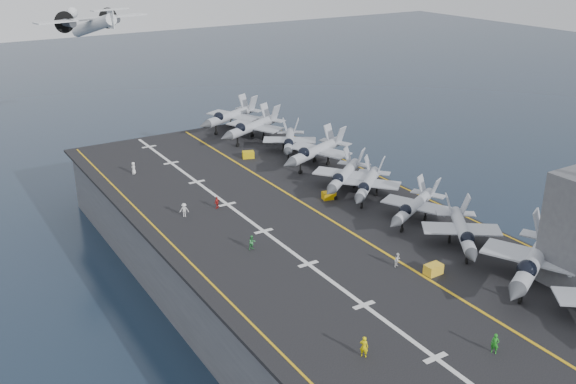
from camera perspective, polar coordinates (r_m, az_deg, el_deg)
ground at (r=86.87m, az=1.40°, el=-8.83°), size 500.00×500.00×0.00m
hull at (r=84.43m, az=1.43°, el=-5.91°), size 36.00×90.00×10.00m
flight_deck at (r=82.14m, az=1.47°, el=-2.70°), size 38.00×92.00×0.40m
foul_line at (r=83.59m, az=3.19°, el=-2.11°), size 0.35×90.00×0.02m
landing_centerline at (r=79.22m, az=-2.18°, el=-3.50°), size 0.50×90.00×0.02m
deck_edge_port at (r=75.01m, az=-9.53°, el=-5.34°), size 0.25×90.00×0.02m
deck_edge_stbd at (r=92.69m, az=11.10°, el=-0.03°), size 0.25×90.00×0.02m
fighter_jet_1 at (r=71.27m, az=21.09°, el=-5.56°), size 19.71×17.15×5.75m
fighter_jet_2 at (r=76.73m, az=15.27°, el=-3.28°), size 15.25×16.18×4.68m
fighter_jet_3 at (r=82.45m, az=11.16°, el=-1.16°), size 15.52×13.51×4.52m
fighter_jet_4 at (r=88.83m, az=7.10°, el=0.81°), size 15.63×15.15×4.55m
fighter_jet_5 at (r=91.38m, az=5.02°, el=1.58°), size 16.51×15.59×4.78m
fighter_jet_6 at (r=100.67m, az=2.50°, el=3.74°), size 18.09×15.34×5.32m
fighter_jet_7 at (r=106.93m, az=0.12°, el=4.65°), size 14.76×15.93×4.60m
fighter_jet_8 at (r=113.81m, az=-3.20°, el=5.89°), size 18.42×15.91×5.39m
tow_cart_a at (r=71.10m, az=12.80°, el=-6.72°), size 1.94×1.29×1.14m
tow_cart_b at (r=88.70m, az=3.65°, el=-0.30°), size 1.98×1.51×1.07m
tow_cart_c at (r=105.26m, az=-3.55°, el=3.33°), size 2.18×1.79×1.12m
crew_1 at (r=57.14m, az=6.77°, el=-13.49°), size 1.37×1.45×2.02m
crew_2 at (r=74.48m, az=-3.20°, el=-4.51°), size 1.15×0.85×1.78m
crew_3 at (r=83.98m, az=-9.21°, el=-1.58°), size 1.32×1.17×1.84m
crew_4 at (r=85.92m, az=-6.32°, el=-0.94°), size 1.17×0.99×1.66m
crew_5 at (r=100.58m, az=-13.56°, el=2.08°), size 1.13×1.33×1.88m
crew_6 at (r=59.99m, az=17.92°, el=-12.70°), size 1.23×1.36×1.89m
crew_7 at (r=71.72m, az=9.72°, el=-5.97°), size 1.15×0.94×1.66m
transport_plane at (r=128.15m, az=-16.90°, el=13.97°), size 24.60×19.36×5.16m
fighter_jet_9 at (r=121.09m, az=-5.15°, el=6.82°), size 18.42×15.91×5.39m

